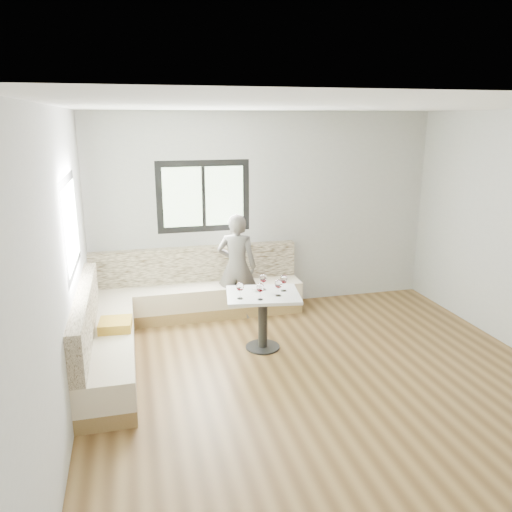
{
  "coord_description": "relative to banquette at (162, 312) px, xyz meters",
  "views": [
    {
      "loc": [
        -1.88,
        -4.36,
        2.68
      ],
      "look_at": [
        -0.5,
        1.11,
        1.13
      ],
      "focal_mm": 35.0,
      "sensor_mm": 36.0,
      "label": 1
    }
  ],
  "objects": [
    {
      "name": "banquette",
      "position": [
        0.0,
        0.0,
        0.0
      ],
      "size": [
        2.9,
        2.8,
        0.95
      ],
      "color": "olive",
      "rests_on": "ground"
    },
    {
      "name": "table",
      "position": [
        1.15,
        -0.63,
        0.19
      ],
      "size": [
        0.94,
        0.79,
        0.7
      ],
      "rotation": [
        0.0,
        0.0,
        -0.16
      ],
      "color": "black",
      "rests_on": "ground"
    },
    {
      "name": "person",
      "position": [
        1.06,
        0.43,
        0.4
      ],
      "size": [
        0.62,
        0.52,
        1.47
      ],
      "primitive_type": "imported",
      "rotation": [
        0.0,
        0.0,
        2.78
      ],
      "color": "#58534F",
      "rests_on": "ground"
    },
    {
      "name": "wine_glass_d",
      "position": [
        1.19,
        -0.5,
        0.51
      ],
      "size": [
        0.09,
        0.09,
        0.2
      ],
      "color": "white",
      "rests_on": "table"
    },
    {
      "name": "wine_glass_c",
      "position": [
        1.3,
        -0.75,
        0.51
      ],
      "size": [
        0.09,
        0.09,
        0.2
      ],
      "color": "white",
      "rests_on": "table"
    },
    {
      "name": "olive_ramekin",
      "position": [
        1.09,
        -0.52,
        0.39
      ],
      "size": [
        0.09,
        0.09,
        0.04
      ],
      "color": "white",
      "rests_on": "table"
    },
    {
      "name": "wine_glass_a",
      "position": [
        0.85,
        -0.73,
        0.51
      ],
      "size": [
        0.09,
        0.09,
        0.2
      ],
      "color": "white",
      "rests_on": "table"
    },
    {
      "name": "wine_glass_b",
      "position": [
        1.06,
        -0.82,
        0.51
      ],
      "size": [
        0.09,
        0.09,
        0.2
      ],
      "color": "white",
      "rests_on": "table"
    },
    {
      "name": "wine_glass_e",
      "position": [
        1.41,
        -0.6,
        0.51
      ],
      "size": [
        0.09,
        0.09,
        0.2
      ],
      "color": "white",
      "rests_on": "table"
    },
    {
      "name": "room",
      "position": [
        1.51,
        -1.55,
        1.08
      ],
      "size": [
        5.01,
        5.01,
        2.81
      ],
      "color": "brown",
      "rests_on": "ground"
    }
  ]
}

